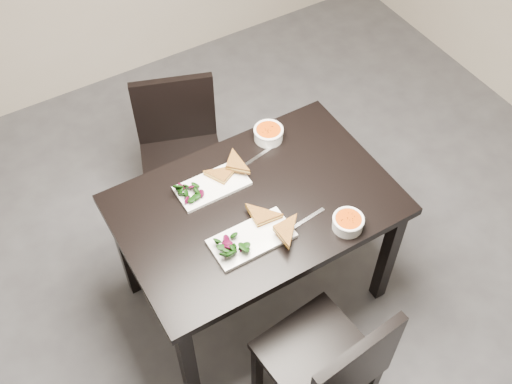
{
  "coord_description": "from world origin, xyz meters",
  "views": [
    {
      "loc": [
        -0.56,
        -0.91,
        2.83
      ],
      "look_at": [
        0.28,
        0.5,
        0.82
      ],
      "focal_mm": 42.75,
      "sensor_mm": 36.0,
      "label": 1
    }
  ],
  "objects_px": {
    "soup_bowl_near": "(348,222)",
    "plate_far": "(212,186)",
    "soup_bowl_far": "(268,133)",
    "table": "(256,216)",
    "chair_far": "(180,147)",
    "chair_near": "(331,365)",
    "plate_near": "(252,239)"
  },
  "relations": [
    {
      "from": "plate_near",
      "to": "soup_bowl_near",
      "type": "relative_size",
      "value": 2.57
    },
    {
      "from": "plate_near",
      "to": "plate_far",
      "type": "bearing_deg",
      "value": 91.08
    },
    {
      "from": "table",
      "to": "chair_far",
      "type": "bearing_deg",
      "value": 93.89
    },
    {
      "from": "plate_far",
      "to": "soup_bowl_near",
      "type": "bearing_deg",
      "value": -51.41
    },
    {
      "from": "soup_bowl_far",
      "to": "soup_bowl_near",
      "type": "bearing_deg",
      "value": -88.63
    },
    {
      "from": "chair_near",
      "to": "soup_bowl_far",
      "type": "height_order",
      "value": "chair_near"
    },
    {
      "from": "plate_near",
      "to": "soup_bowl_far",
      "type": "distance_m",
      "value": 0.59
    },
    {
      "from": "soup_bowl_near",
      "to": "plate_far",
      "type": "xyz_separation_m",
      "value": [
        -0.39,
        0.48,
        -0.03
      ]
    },
    {
      "from": "plate_near",
      "to": "chair_near",
      "type": "bearing_deg",
      "value": -83.9
    },
    {
      "from": "plate_near",
      "to": "plate_far",
      "type": "xyz_separation_m",
      "value": [
        -0.01,
        0.34,
        -0.0
      ]
    },
    {
      "from": "chair_near",
      "to": "plate_near",
      "type": "height_order",
      "value": "chair_near"
    },
    {
      "from": "chair_near",
      "to": "plate_far",
      "type": "distance_m",
      "value": 0.91
    },
    {
      "from": "table",
      "to": "soup_bowl_far",
      "type": "bearing_deg",
      "value": 50.58
    },
    {
      "from": "chair_far",
      "to": "soup_bowl_far",
      "type": "bearing_deg",
      "value": -34.37
    },
    {
      "from": "chair_far",
      "to": "soup_bowl_far",
      "type": "height_order",
      "value": "chair_far"
    },
    {
      "from": "chair_near",
      "to": "chair_far",
      "type": "relative_size",
      "value": 1.0
    },
    {
      "from": "chair_far",
      "to": "plate_far",
      "type": "height_order",
      "value": "chair_far"
    },
    {
      "from": "chair_near",
      "to": "soup_bowl_far",
      "type": "bearing_deg",
      "value": 67.38
    },
    {
      "from": "table",
      "to": "plate_far",
      "type": "relative_size",
      "value": 3.75
    },
    {
      "from": "soup_bowl_far",
      "to": "plate_far",
      "type": "bearing_deg",
      "value": -160.95
    },
    {
      "from": "chair_near",
      "to": "soup_bowl_far",
      "type": "distance_m",
      "value": 1.08
    },
    {
      "from": "soup_bowl_near",
      "to": "soup_bowl_far",
      "type": "relative_size",
      "value": 0.95
    },
    {
      "from": "chair_far",
      "to": "soup_bowl_near",
      "type": "bearing_deg",
      "value": -53.55
    },
    {
      "from": "chair_far",
      "to": "soup_bowl_near",
      "type": "distance_m",
      "value": 1.1
    },
    {
      "from": "plate_far",
      "to": "soup_bowl_far",
      "type": "xyz_separation_m",
      "value": [
        0.37,
        0.13,
        0.03
      ]
    },
    {
      "from": "chair_far",
      "to": "plate_far",
      "type": "xyz_separation_m",
      "value": [
        -0.08,
        -0.53,
        0.27
      ]
    },
    {
      "from": "chair_near",
      "to": "plate_far",
      "type": "relative_size",
      "value": 2.65
    },
    {
      "from": "chair_far",
      "to": "plate_near",
      "type": "relative_size",
      "value": 2.46
    },
    {
      "from": "chair_far",
      "to": "plate_far",
      "type": "bearing_deg",
      "value": -78.59
    },
    {
      "from": "soup_bowl_near",
      "to": "plate_far",
      "type": "height_order",
      "value": "soup_bowl_near"
    },
    {
      "from": "table",
      "to": "chair_far",
      "type": "relative_size",
      "value": 1.41
    },
    {
      "from": "chair_near",
      "to": "plate_near",
      "type": "relative_size",
      "value": 2.46
    }
  ]
}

